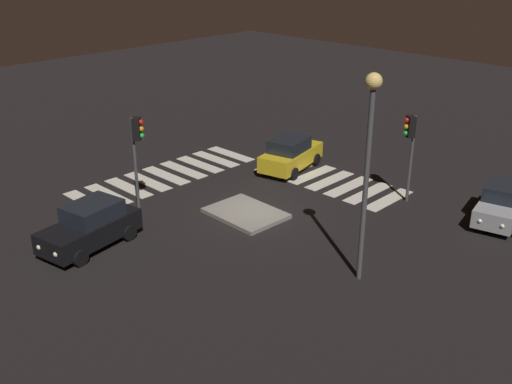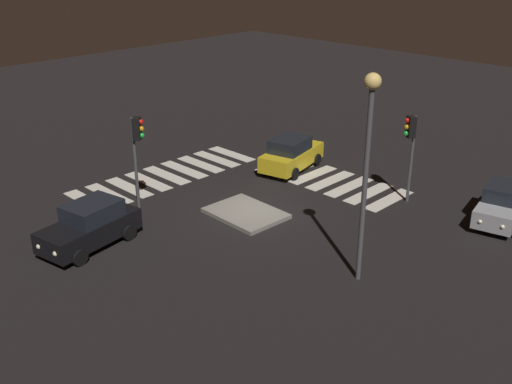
{
  "view_description": "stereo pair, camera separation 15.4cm",
  "coord_description": "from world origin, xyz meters",
  "px_view_note": "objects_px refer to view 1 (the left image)",
  "views": [
    {
      "loc": [
        -16.94,
        17.39,
        11.29
      ],
      "look_at": [
        0.0,
        0.0,
        1.0
      ],
      "focal_mm": 42.25,
      "sensor_mm": 36.0,
      "label": 1
    },
    {
      "loc": [
        -17.04,
        17.28,
        11.29
      ],
      "look_at": [
        0.0,
        0.0,
        1.0
      ],
      "focal_mm": 42.25,
      "sensor_mm": 36.0,
      "label": 2
    }
  ],
  "objects_px": {
    "traffic_light_north": "(137,142)",
    "traffic_island": "(246,213)",
    "traffic_light_south": "(410,137)",
    "car_yellow": "(291,154)",
    "car_black": "(90,226)",
    "car_silver": "(502,204)",
    "street_lamp": "(369,144)"
  },
  "relations": [
    {
      "from": "car_black",
      "to": "traffic_light_north",
      "type": "distance_m",
      "value": 4.29
    },
    {
      "from": "car_black",
      "to": "traffic_island",
      "type": "bearing_deg",
      "value": 149.78
    },
    {
      "from": "traffic_island",
      "to": "car_yellow",
      "type": "xyz_separation_m",
      "value": [
        2.33,
        -5.62,
        0.78
      ]
    },
    {
      "from": "car_yellow",
      "to": "car_silver",
      "type": "xyz_separation_m",
      "value": [
        -10.57,
        -1.62,
        -0.07
      ]
    },
    {
      "from": "car_silver",
      "to": "traffic_light_south",
      "type": "height_order",
      "value": "traffic_light_south"
    },
    {
      "from": "traffic_light_north",
      "to": "car_black",
      "type": "bearing_deg",
      "value": -111.67
    },
    {
      "from": "traffic_island",
      "to": "traffic_light_south",
      "type": "relative_size",
      "value": 0.83
    },
    {
      "from": "car_black",
      "to": "car_silver",
      "type": "distance_m",
      "value": 17.16
    },
    {
      "from": "car_black",
      "to": "traffic_light_north",
      "type": "xyz_separation_m",
      "value": [
        1.27,
        -3.32,
        2.4
      ]
    },
    {
      "from": "traffic_island",
      "to": "car_yellow",
      "type": "height_order",
      "value": "car_yellow"
    },
    {
      "from": "car_yellow",
      "to": "car_silver",
      "type": "relative_size",
      "value": 1.08
    },
    {
      "from": "traffic_light_north",
      "to": "traffic_island",
      "type": "bearing_deg",
      "value": -3.34
    },
    {
      "from": "car_yellow",
      "to": "car_silver",
      "type": "distance_m",
      "value": 10.69
    },
    {
      "from": "traffic_island",
      "to": "car_black",
      "type": "xyz_separation_m",
      "value": [
        2.34,
        6.26,
        0.78
      ]
    },
    {
      "from": "car_black",
      "to": "traffic_light_north",
      "type": "height_order",
      "value": "traffic_light_north"
    },
    {
      "from": "car_yellow",
      "to": "traffic_island",
      "type": "bearing_deg",
      "value": -170.02
    },
    {
      "from": "traffic_light_north",
      "to": "traffic_light_south",
      "type": "bearing_deg",
      "value": 7.14
    },
    {
      "from": "car_yellow",
      "to": "car_silver",
      "type": "bearing_deg",
      "value": -93.75
    },
    {
      "from": "traffic_island",
      "to": "car_yellow",
      "type": "relative_size",
      "value": 0.78
    },
    {
      "from": "car_black",
      "to": "car_yellow",
      "type": "bearing_deg",
      "value": 170.18
    },
    {
      "from": "car_silver",
      "to": "traffic_island",
      "type": "bearing_deg",
      "value": -60.41
    },
    {
      "from": "car_black",
      "to": "car_yellow",
      "type": "relative_size",
      "value": 1.0
    },
    {
      "from": "car_yellow",
      "to": "traffic_light_north",
      "type": "relative_size",
      "value": 1.0
    },
    {
      "from": "car_silver",
      "to": "traffic_light_north",
      "type": "height_order",
      "value": "traffic_light_north"
    },
    {
      "from": "traffic_light_south",
      "to": "traffic_light_north",
      "type": "height_order",
      "value": "traffic_light_north"
    },
    {
      "from": "traffic_light_north",
      "to": "street_lamp",
      "type": "height_order",
      "value": "street_lamp"
    },
    {
      "from": "traffic_island",
      "to": "car_yellow",
      "type": "bearing_deg",
      "value": -67.53
    },
    {
      "from": "car_yellow",
      "to": "street_lamp",
      "type": "height_order",
      "value": "street_lamp"
    },
    {
      "from": "traffic_island",
      "to": "traffic_light_south",
      "type": "height_order",
      "value": "traffic_light_south"
    },
    {
      "from": "car_silver",
      "to": "traffic_light_south",
      "type": "xyz_separation_m",
      "value": [
        4.09,
        1.04,
        2.29
      ]
    },
    {
      "from": "car_yellow",
      "to": "car_silver",
      "type": "height_order",
      "value": "car_yellow"
    },
    {
      "from": "traffic_island",
      "to": "traffic_light_south",
      "type": "distance_m",
      "value": 8.05
    }
  ]
}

